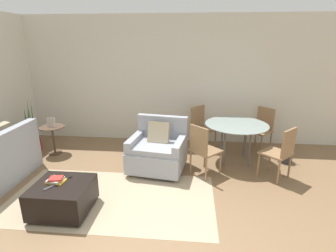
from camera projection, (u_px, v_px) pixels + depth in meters
The scene contains 16 objects.
wall_back at pixel (175, 81), 5.74m from camera, with size 12.00×0.06×2.75m.
area_rug at pixel (112, 198), 3.84m from camera, with size 2.98×1.55×0.01m.
armchair at pixel (158, 151), 4.63m from camera, with size 1.04×0.97×0.91m.
ottoman at pixel (63, 196), 3.49m from camera, with size 0.73×0.69×0.41m.
book_stack at pixel (56, 180), 3.47m from camera, with size 0.24×0.20×0.07m.
tv_remote_primary at pixel (49, 188), 3.34m from camera, with size 0.10×0.15×0.01m.
tv_remote_secondary at pixel (66, 178), 3.58m from camera, with size 0.14×0.13×0.01m.
potted_plant at pixel (31, 140), 5.46m from camera, with size 0.36×0.36×1.11m.
side_table at pixel (53, 135), 5.27m from camera, with size 0.49×0.49×0.58m.
picture_frame at pixel (51, 122), 5.19m from camera, with size 0.17×0.07×0.18m.
dining_table at pixel (236, 128), 4.84m from camera, with size 1.15×1.15×0.75m.
dining_chair_near_left at pixel (203, 147), 4.35m from camera, with size 0.59×0.59×0.90m.
dining_chair_near_right at pixel (281, 150), 4.23m from camera, with size 0.59×0.59×0.90m.
dining_chair_far_left at pixel (201, 125), 5.55m from camera, with size 0.59×0.59×0.90m.
dining_chair_far_right at pixel (262, 126), 5.43m from camera, with size 0.59×0.59×0.90m.
potted_plant_small at pixel (286, 154), 4.96m from camera, with size 0.25×0.25×0.65m.
Camera 1 is at (0.39, -2.25, 2.19)m, focal length 28.00 mm.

